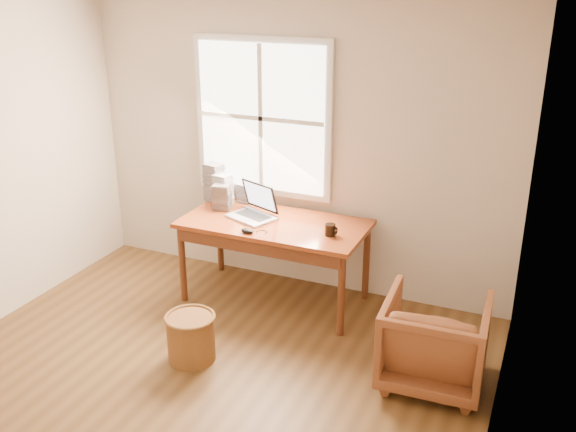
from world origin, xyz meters
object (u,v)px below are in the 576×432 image
armchair (434,341)px  desk (274,224)px  laptop (251,203)px  cd_stack_a (223,190)px  coffee_mug (330,230)px  wicker_stool (191,338)px

armchair → desk: bearing=-26.3°
desk → laptop: size_ratio=3.82×
desk → cd_stack_a: size_ratio=5.50×
coffee_mug → desk: bearing=177.2°
armchair → wicker_stool: (-1.74, -0.45, -0.15)m
armchair → cd_stack_a: size_ratio=2.50×
desk → laptop: laptop is taller
laptop → coffee_mug: size_ratio=4.25×
laptop → cd_stack_a: laptop is taller
desk → coffee_mug: coffee_mug is taller
desk → armchair: (1.55, -0.67, -0.40)m
wicker_stool → coffee_mug: (0.73, 1.03, 0.62)m
wicker_stool → cd_stack_a: 1.57m
armchair → cd_stack_a: cd_stack_a is taller
desk → cd_stack_a: cd_stack_a is taller
laptop → cd_stack_a: (-0.40, 0.22, -0.00)m
armchair → coffee_mug: coffee_mug is taller
armchair → laptop: (-1.77, 0.66, 0.57)m
wicker_stool → coffee_mug: 1.40m
desk → armchair: size_ratio=2.20×
laptop → coffee_mug: (0.76, -0.08, -0.10)m
cd_stack_a → laptop: bearing=-29.1°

